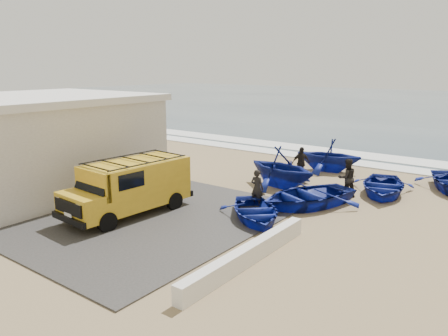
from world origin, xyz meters
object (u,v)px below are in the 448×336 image
Objects in this scene: boat_near_left at (255,211)px; boat_near_right at (307,196)px; parapet at (248,255)px; boat_far_left at (329,155)px; fisherman_back at (301,163)px; van at (130,185)px; fisherman_front at (257,188)px; boat_mid_right at (383,186)px; boat_mid_left at (281,167)px; fisherman_middle at (347,178)px; building at (36,142)px.

boat_near_left is 2.78m from boat_near_right.
parapet is 12.54m from boat_far_left.
parapet is 10.32m from fisherman_back.
fisherman_back is at bearing 144.39° from boat_near_right.
van is 5.01m from fisherman_front.
boat_mid_right is at bearing 54.35° from van.
fisherman_front is (-2.65, 4.62, 0.50)m from parapet.
boat_mid_left reaches higher than boat_near_left.
fisherman_back reaches higher than boat_near_left.
boat_mid_right is 4.25m from fisherman_back.
boat_mid_left reaches higher than parapet.
boat_near_right is (5.00, 4.93, -0.71)m from van.
boat_near_left is at bearing -81.94° from boat_near_right.
fisherman_middle is at bearing -147.54° from boat_mid_right.
van is at bearing 164.17° from boat_near_left.
van is 3.00× the size of fisherman_middle.
boat_mid_left is 0.96× the size of boat_mid_right.
fisherman_back is at bearing 108.83° from parapet.
boat_far_left is 2.08× the size of fisherman_back.
building is at bearing -17.97° from fisherman_middle.
building is 5.51× the size of fisherman_middle.
fisherman_middle is at bearing -80.12° from fisherman_back.
fisherman_front is (-0.83, 1.40, 0.43)m from boat_near_left.
boat_mid_left is (-2.30, 1.93, 0.52)m from boat_near_right.
van reaches higher than boat_mid_right.
fisherman_middle reaches higher than fisherman_back.
boat_far_left reaches higher than parapet.
boat_far_left reaches higher than boat_mid_right.
building is 1.84× the size of van.
boat_mid_right is at bearing 32.18° from building.
boat_mid_left is (-1.54, 4.61, 0.61)m from boat_near_left.
fisherman_back reaches higher than boat_mid_right.
fisherman_front reaches higher than boat_mid_right.
van is at bearing -27.28° from boat_far_left.
boat_mid_left reaches higher than boat_near_right.
parapet is at bearing -104.35° from boat_near_left.
boat_near_right is at bearing -134.59° from boat_mid_right.
boat_far_left is (-1.84, 6.28, 0.46)m from boat_near_right.
building is 11.05m from boat_near_left.
van is 1.34× the size of boat_mid_right.
boat_near_left is 4.90m from boat_mid_left.
fisherman_back is (-0.42, -2.43, -0.08)m from boat_far_left.
boat_mid_left is at bearing 113.27° from parapet.
van reaches higher than boat_far_left.
fisherman_middle is at bearing 21.50° from boat_far_left.
boat_near_left is at bearing -4.67° from boat_far_left.
parapet is at bearing 43.70° from fisherman_middle.
building reaches higher than fisherman_back.
fisherman_middle is 3.46m from fisherman_back.
fisherman_front is 0.91× the size of fisherman_middle.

